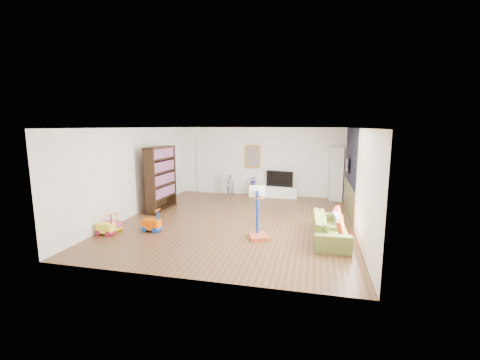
% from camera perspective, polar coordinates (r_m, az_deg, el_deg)
% --- Properties ---
extents(floor, '(6.50, 7.50, 0.00)m').
position_cam_1_polar(floor, '(9.51, -0.55, -7.24)').
color(floor, brown).
rests_on(floor, ground).
extents(ceiling, '(6.50, 7.50, 0.00)m').
position_cam_1_polar(ceiling, '(9.10, -0.58, 9.25)').
color(ceiling, white).
rests_on(ceiling, ground).
extents(wall_back, '(6.50, 0.00, 2.70)m').
position_cam_1_polar(wall_back, '(12.85, 3.41, 3.30)').
color(wall_back, white).
rests_on(wall_back, ground).
extents(wall_front, '(6.50, 0.00, 2.70)m').
position_cam_1_polar(wall_front, '(5.71, -9.57, -4.77)').
color(wall_front, white).
rests_on(wall_front, ground).
extents(wall_left, '(0.00, 7.50, 2.70)m').
position_cam_1_polar(wall_left, '(10.46, -18.14, 1.40)').
color(wall_left, silver).
rests_on(wall_left, ground).
extents(wall_right, '(0.00, 7.50, 2.70)m').
position_cam_1_polar(wall_right, '(9.02, 19.93, 0.06)').
color(wall_right, silver).
rests_on(wall_right, ground).
extents(navy_accent, '(0.01, 3.20, 1.70)m').
position_cam_1_polar(navy_accent, '(10.34, 19.12, 4.05)').
color(navy_accent, black).
rests_on(navy_accent, wall_right).
extents(olive_wainscot, '(0.01, 3.20, 1.00)m').
position_cam_1_polar(olive_wainscot, '(10.54, 18.72, -3.27)').
color(olive_wainscot, brown).
rests_on(olive_wainscot, wall_right).
extents(doorway, '(1.45, 0.06, 2.10)m').
position_cam_1_polar(doorway, '(13.30, -4.73, 2.19)').
color(doorway, white).
rests_on(doorway, ground).
extents(painting_back, '(0.62, 0.06, 0.92)m').
position_cam_1_polar(painting_back, '(12.84, 2.29, 4.20)').
color(painting_back, gold).
rests_on(painting_back, wall_back).
extents(artwork_right, '(0.04, 0.56, 0.46)m').
position_cam_1_polar(artwork_right, '(10.56, 18.57, 2.54)').
color(artwork_right, '#7F3F8C').
rests_on(artwork_right, wall_right).
extents(media_console, '(1.86, 0.49, 0.43)m').
position_cam_1_polar(media_console, '(12.65, 5.89, -2.04)').
color(media_console, white).
rests_on(media_console, ground).
extents(tall_cabinet, '(0.47, 0.47, 1.99)m').
position_cam_1_polar(tall_cabinet, '(12.46, 16.72, 1.06)').
color(tall_cabinet, white).
rests_on(tall_cabinet, ground).
extents(bookshelf, '(0.43, 1.45, 2.10)m').
position_cam_1_polar(bookshelf, '(10.82, -13.92, 0.24)').
color(bookshelf, black).
rests_on(bookshelf, ground).
extents(sofa, '(0.86, 2.06, 0.59)m').
position_cam_1_polar(sofa, '(8.22, 15.76, -8.16)').
color(sofa, olive).
rests_on(sofa, ground).
extents(basketball_hoop, '(0.62, 0.68, 1.31)m').
position_cam_1_polar(basketball_hoop, '(7.89, 3.33, -5.84)').
color(basketball_hoop, '#C44F2E').
rests_on(basketball_hoop, ground).
extents(ride_on_yellow, '(0.44, 0.28, 0.57)m').
position_cam_1_polar(ride_on_yellow, '(8.93, -22.84, -7.22)').
color(ride_on_yellow, '#FFF934').
rests_on(ride_on_yellow, ground).
extents(ride_on_orange, '(0.46, 0.30, 0.60)m').
position_cam_1_polar(ride_on_orange, '(8.81, -15.48, -6.93)').
color(ride_on_orange, '#FD5E00').
rests_on(ride_on_orange, ground).
extents(ride_on_pink, '(0.44, 0.34, 0.52)m').
position_cam_1_polar(ride_on_pink, '(9.20, -21.59, -6.83)').
color(ride_on_pink, '#E54A7C').
rests_on(ride_on_pink, ground).
extents(child, '(0.36, 0.26, 0.91)m').
position_cam_1_polar(child, '(12.54, -1.77, -1.00)').
color(child, gray).
rests_on(child, ground).
extents(tv, '(1.06, 0.36, 0.61)m').
position_cam_1_polar(tv, '(12.58, 7.20, 0.28)').
color(tv, black).
rests_on(tv, media_console).
extents(vase_plant, '(0.37, 0.32, 0.39)m').
position_cam_1_polar(vase_plant, '(12.66, 2.40, -0.08)').
color(vase_plant, navy).
rests_on(vase_plant, media_console).
extents(pillow_left, '(0.16, 0.38, 0.37)m').
position_cam_1_polar(pillow_left, '(7.65, 17.53, -8.23)').
color(pillow_left, '#AE421D').
rests_on(pillow_left, sofa).
extents(pillow_center, '(0.16, 0.41, 0.40)m').
position_cam_1_polar(pillow_center, '(8.21, 17.02, -7.00)').
color(pillow_center, silver).
rests_on(pillow_center, sofa).
extents(pillow_right, '(0.17, 0.42, 0.41)m').
position_cam_1_polar(pillow_right, '(8.76, 17.06, -5.95)').
color(pillow_right, red).
rests_on(pillow_right, sofa).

